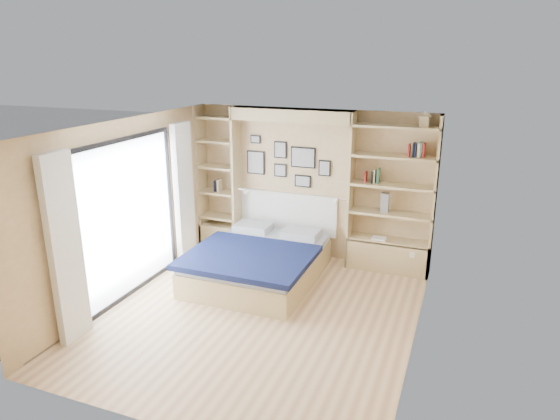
% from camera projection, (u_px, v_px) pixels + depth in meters
% --- Properties ---
extents(ground, '(4.50, 4.50, 0.00)m').
position_uv_depth(ground, '(259.00, 315.00, 6.66)').
color(ground, '#DDB886').
rests_on(ground, ground).
extents(room_shell, '(4.50, 4.50, 4.50)m').
position_uv_depth(room_shell, '(274.00, 204.00, 7.82)').
color(room_shell, tan).
rests_on(room_shell, ground).
extents(bed, '(1.81, 2.32, 1.07)m').
position_uv_depth(bed, '(259.00, 261.00, 7.66)').
color(bed, tan).
rests_on(bed, ground).
extents(photo_gallery, '(1.48, 0.02, 0.82)m').
position_uv_depth(photo_gallery, '(286.00, 162.00, 8.31)').
color(photo_gallery, black).
rests_on(photo_gallery, ground).
extents(reading_lamps, '(1.92, 0.12, 0.15)m').
position_uv_depth(reading_lamps, '(290.00, 195.00, 8.21)').
color(reading_lamps, silver).
rests_on(reading_lamps, ground).
extents(shelf_decor, '(3.55, 0.23, 2.03)m').
position_uv_depth(shelf_decor, '(378.00, 165.00, 7.61)').
color(shelf_decor, '#A51E1E').
rests_on(shelf_decor, ground).
extents(deck, '(3.20, 4.00, 0.05)m').
position_uv_depth(deck, '(50.00, 274.00, 7.89)').
color(deck, '#665D4B').
rests_on(deck, ground).
extents(deck_chair, '(0.60, 0.88, 0.82)m').
position_uv_depth(deck_chair, '(122.00, 233.00, 8.54)').
color(deck_chair, tan).
rests_on(deck_chair, ground).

